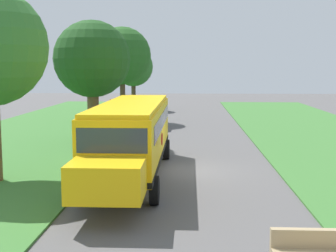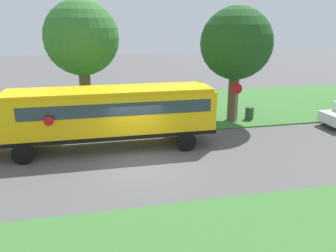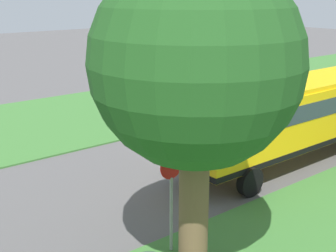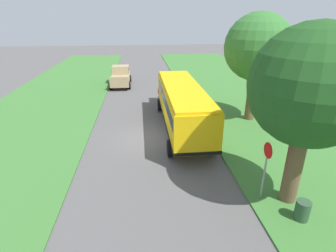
{
  "view_description": "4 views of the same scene",
  "coord_description": "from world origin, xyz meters",
  "px_view_note": "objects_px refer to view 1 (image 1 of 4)",
  "views": [
    {
      "loc": [
        0.13,
        -20.69,
        4.68
      ],
      "look_at": [
        -0.93,
        1.4,
        1.84
      ],
      "focal_mm": 50.0,
      "sensor_mm": 36.0,
      "label": 1
    },
    {
      "loc": [
        14.18,
        -1.72,
        6.27
      ],
      "look_at": [
        0.19,
        1.32,
        1.8
      ],
      "focal_mm": 35.0,
      "sensor_mm": 36.0,
      "label": 2
    },
    {
      "loc": [
        -12.87,
        13.63,
        6.58
      ],
      "look_at": [
        -0.54,
        3.56,
        1.91
      ],
      "focal_mm": 50.0,
      "sensor_mm": 36.0,
      "label": 3
    },
    {
      "loc": [
        0.47,
        15.73,
        7.47
      ],
      "look_at": [
        -1.12,
        0.89,
        1.17
      ],
      "focal_mm": 28.0,
      "sensor_mm": 36.0,
      "label": 4
    }
  ],
  "objects_px": {
    "oak_tree_far_end": "(121,56)",
    "stop_sign": "(111,116)",
    "oak_tree_across_road": "(131,67)",
    "trash_bin": "(99,134)",
    "oak_tree_roadside_mid": "(93,60)",
    "car_white_nearest": "(151,117)",
    "school_bus": "(132,132)"
  },
  "relations": [
    {
      "from": "oak_tree_far_end",
      "to": "trash_bin",
      "type": "distance_m",
      "value": 11.39
    },
    {
      "from": "oak_tree_across_road",
      "to": "trash_bin",
      "type": "relative_size",
      "value": 7.48
    },
    {
      "from": "oak_tree_roadside_mid",
      "to": "trash_bin",
      "type": "height_order",
      "value": "oak_tree_roadside_mid"
    },
    {
      "from": "school_bus",
      "to": "oak_tree_far_end",
      "type": "relative_size",
      "value": 1.56
    },
    {
      "from": "car_white_nearest",
      "to": "stop_sign",
      "type": "xyz_separation_m",
      "value": [
        -1.8,
        -7.4,
        0.86
      ]
    },
    {
      "from": "car_white_nearest",
      "to": "oak_tree_far_end",
      "type": "xyz_separation_m",
      "value": [
        -2.89,
        4.25,
        4.66
      ]
    },
    {
      "from": "school_bus",
      "to": "trash_bin",
      "type": "relative_size",
      "value": 13.8
    },
    {
      "from": "oak_tree_roadside_mid",
      "to": "oak_tree_across_road",
      "type": "relative_size",
      "value": 1.1
    },
    {
      "from": "oak_tree_far_end",
      "to": "oak_tree_across_road",
      "type": "distance_m",
      "value": 10.84
    },
    {
      "from": "car_white_nearest",
      "to": "stop_sign",
      "type": "height_order",
      "value": "stop_sign"
    },
    {
      "from": "oak_tree_far_end",
      "to": "trash_bin",
      "type": "xyz_separation_m",
      "value": [
        0.09,
        -10.19,
        -5.09
      ]
    },
    {
      "from": "trash_bin",
      "to": "oak_tree_across_road",
      "type": "bearing_deg",
      "value": 91.54
    },
    {
      "from": "car_white_nearest",
      "to": "stop_sign",
      "type": "distance_m",
      "value": 7.67
    },
    {
      "from": "oak_tree_roadside_mid",
      "to": "oak_tree_far_end",
      "type": "xyz_separation_m",
      "value": [
        -0.05,
        11.51,
        0.52
      ]
    },
    {
      "from": "car_white_nearest",
      "to": "oak_tree_across_road",
      "type": "relative_size",
      "value": 0.65
    },
    {
      "from": "oak_tree_across_road",
      "to": "stop_sign",
      "type": "xyz_separation_m",
      "value": [
        1.56,
        -22.44,
        -2.82
      ]
    },
    {
      "from": "oak_tree_across_road",
      "to": "oak_tree_far_end",
      "type": "bearing_deg",
      "value": -87.5
    },
    {
      "from": "school_bus",
      "to": "stop_sign",
      "type": "relative_size",
      "value": 4.53
    },
    {
      "from": "oak_tree_across_road",
      "to": "trash_bin",
      "type": "height_order",
      "value": "oak_tree_across_road"
    },
    {
      "from": "car_white_nearest",
      "to": "trash_bin",
      "type": "relative_size",
      "value": 4.89
    },
    {
      "from": "oak_tree_across_road",
      "to": "trash_bin",
      "type": "xyz_separation_m",
      "value": [
        0.57,
        -20.98,
        -4.1
      ]
    },
    {
      "from": "oak_tree_far_end",
      "to": "stop_sign",
      "type": "bearing_deg",
      "value": -84.67
    },
    {
      "from": "oak_tree_far_end",
      "to": "stop_sign",
      "type": "relative_size",
      "value": 2.9
    },
    {
      "from": "school_bus",
      "to": "stop_sign",
      "type": "xyz_separation_m",
      "value": [
        -2.28,
        8.18,
        -0.19
      ]
    },
    {
      "from": "trash_bin",
      "to": "stop_sign",
      "type": "bearing_deg",
      "value": -55.77
    },
    {
      "from": "oak_tree_across_road",
      "to": "car_white_nearest",
      "type": "bearing_deg",
      "value": -77.41
    },
    {
      "from": "oak_tree_roadside_mid",
      "to": "oak_tree_far_end",
      "type": "height_order",
      "value": "oak_tree_far_end"
    },
    {
      "from": "oak_tree_roadside_mid",
      "to": "stop_sign",
      "type": "distance_m",
      "value": 3.45
    },
    {
      "from": "oak_tree_across_road",
      "to": "school_bus",
      "type": "bearing_deg",
      "value": -82.85
    },
    {
      "from": "oak_tree_roadside_mid",
      "to": "stop_sign",
      "type": "relative_size",
      "value": 2.7
    },
    {
      "from": "oak_tree_roadside_mid",
      "to": "stop_sign",
      "type": "height_order",
      "value": "oak_tree_roadside_mid"
    },
    {
      "from": "car_white_nearest",
      "to": "oak_tree_roadside_mid",
      "type": "distance_m",
      "value": 8.83
    }
  ]
}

